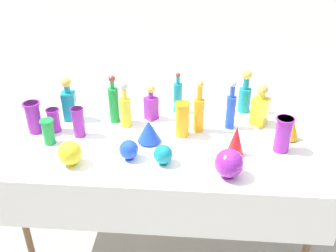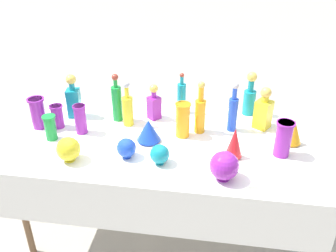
% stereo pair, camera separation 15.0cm
% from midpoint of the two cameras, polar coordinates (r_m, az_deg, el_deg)
% --- Properties ---
extents(ground_plane, '(40.00, 40.00, 0.00)m').
position_cam_midpoint_polar(ground_plane, '(2.95, -1.51, -14.69)').
color(ground_plane, '#A0998C').
extents(display_table, '(1.97, 1.04, 0.76)m').
position_cam_midpoint_polar(display_table, '(2.47, -1.82, -3.63)').
color(display_table, white).
rests_on(display_table, ground).
extents(tall_bottle_0, '(0.06, 0.06, 0.31)m').
position_cam_midpoint_polar(tall_bottle_0, '(2.76, -0.07, 4.50)').
color(tall_bottle_0, teal).
rests_on(tall_bottle_0, display_table).
extents(tall_bottle_1, '(0.09, 0.09, 0.33)m').
position_cam_midpoint_polar(tall_bottle_1, '(2.81, 10.15, 4.76)').
color(tall_bottle_1, teal).
rests_on(tall_bottle_1, display_table).
extents(tall_bottle_2, '(0.08, 0.08, 0.33)m').
position_cam_midpoint_polar(tall_bottle_2, '(2.59, -8.17, 2.44)').
color(tall_bottle_2, yellow).
rests_on(tall_bottle_2, display_table).
extents(tall_bottle_3, '(0.06, 0.06, 0.35)m').
position_cam_midpoint_polar(tall_bottle_3, '(2.56, 7.90, 2.56)').
color(tall_bottle_3, blue).
rests_on(tall_bottle_3, display_table).
extents(tall_bottle_4, '(0.07, 0.07, 0.35)m').
position_cam_midpoint_polar(tall_bottle_4, '(2.66, -9.89, 3.44)').
color(tall_bottle_4, '#198C38').
rests_on(tall_bottle_4, display_table).
extents(tall_bottle_5, '(0.07, 0.07, 0.37)m').
position_cam_midpoint_polar(tall_bottle_5, '(2.51, 3.01, 2.19)').
color(tall_bottle_5, orange).
rests_on(tall_bottle_5, display_table).
extents(square_decanter_0, '(0.10, 0.10, 0.32)m').
position_cam_midpoint_polar(square_decanter_0, '(2.76, -16.38, 3.57)').
color(square_decanter_0, teal).
rests_on(square_decanter_0, display_table).
extents(square_decanter_1, '(0.14, 0.14, 0.30)m').
position_cam_midpoint_polar(square_decanter_1, '(2.65, 12.29, 2.73)').
color(square_decanter_1, yellow).
rests_on(square_decanter_1, display_table).
extents(square_decanter_2, '(0.11, 0.11, 0.27)m').
position_cam_midpoint_polar(square_decanter_2, '(2.67, -4.20, 3.25)').
color(square_decanter_2, purple).
rests_on(square_decanter_2, display_table).
extents(slender_vase_0, '(0.11, 0.11, 0.23)m').
position_cam_midpoint_polar(slender_vase_0, '(2.39, 15.42, -1.15)').
color(slender_vase_0, purple).
rests_on(slender_vase_0, display_table).
extents(slender_vase_1, '(0.09, 0.09, 0.17)m').
position_cam_midpoint_polar(slender_vase_1, '(2.66, -18.58, 0.93)').
color(slender_vase_1, purple).
rests_on(slender_vase_1, display_table).
extents(slender_vase_2, '(0.09, 0.09, 0.20)m').
position_cam_midpoint_polar(slender_vase_2, '(2.55, -15.18, 0.60)').
color(slender_vase_2, purple).
rests_on(slender_vase_2, display_table).
extents(slender_vase_3, '(0.10, 0.10, 0.24)m').
position_cam_midpoint_polar(slender_vase_3, '(2.46, 0.43, 1.09)').
color(slender_vase_3, orange).
rests_on(slender_vase_3, display_table).
extents(slender_vase_4, '(0.09, 0.09, 0.17)m').
position_cam_midpoint_polar(slender_vase_4, '(2.53, -19.44, -0.74)').
color(slender_vase_4, '#198C38').
rests_on(slender_vase_4, display_table).
extents(slender_vase_5, '(0.12, 0.12, 0.22)m').
position_cam_midpoint_polar(slender_vase_5, '(2.69, -21.35, 1.33)').
color(slender_vase_5, purple).
rests_on(slender_vase_5, display_table).
extents(fluted_vase_0, '(0.10, 0.10, 0.20)m').
position_cam_midpoint_polar(fluted_vase_0, '(2.29, 8.48, -2.17)').
color(fluted_vase_0, red).
rests_on(fluted_vase_0, display_table).
extents(fluted_vase_1, '(0.16, 0.16, 0.15)m').
position_cam_midpoint_polar(fluted_vase_1, '(2.42, -4.73, -0.79)').
color(fluted_vase_1, blue).
rests_on(fluted_vase_1, display_table).
extents(fluted_vase_2, '(0.12, 0.12, 0.18)m').
position_cam_midpoint_polar(fluted_vase_2, '(2.54, 16.64, -0.13)').
color(fluted_vase_2, orange).
rests_on(fluted_vase_2, display_table).
extents(round_bowl_0, '(0.12, 0.12, 0.12)m').
position_cam_midpoint_polar(round_bowl_0, '(2.21, -2.72, -4.39)').
color(round_bowl_0, teal).
rests_on(round_bowl_0, display_table).
extents(round_bowl_1, '(0.14, 0.14, 0.15)m').
position_cam_midpoint_polar(round_bowl_1, '(2.29, -16.56, -4.02)').
color(round_bowl_1, yellow).
rests_on(round_bowl_1, display_table).
extents(round_bowl_2, '(0.16, 0.16, 0.17)m').
position_cam_midpoint_polar(round_bowl_2, '(2.11, 7.26, -5.70)').
color(round_bowl_2, purple).
rests_on(round_bowl_2, display_table).
extents(round_bowl_3, '(0.12, 0.12, 0.13)m').
position_cam_midpoint_polar(round_bowl_3, '(2.27, -7.91, -3.62)').
color(round_bowl_3, blue).
rests_on(round_bowl_3, display_table).
extents(price_tag_left, '(0.06, 0.02, 0.04)m').
position_cam_midpoint_polar(price_tag_left, '(2.09, 11.72, -8.87)').
color(price_tag_left, white).
rests_on(price_tag_left, display_table).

